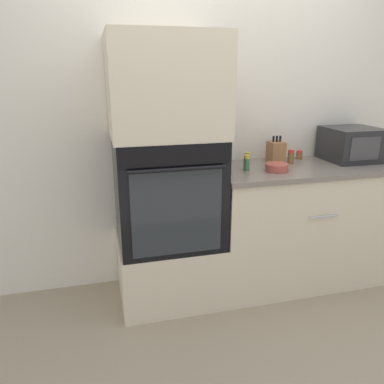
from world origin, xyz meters
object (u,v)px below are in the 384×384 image
at_px(knife_block, 276,152).
at_px(wall_oven, 168,191).
at_px(condiment_jar_near, 299,155).
at_px(condiment_jar_far, 247,163).
at_px(condiment_jar_mid, 247,157).
at_px(microwave, 352,144).
at_px(bowl, 277,167).
at_px(condiment_jar_back, 291,157).

bearing_deg(knife_block, wall_oven, -170.46).
height_order(condiment_jar_near, condiment_jar_far, condiment_jar_far).
distance_m(wall_oven, condiment_jar_near, 1.14).
distance_m(knife_block, condiment_jar_mid, 0.22).
distance_m(wall_oven, microwave, 1.51).
relative_size(microwave, knife_block, 1.93).
bearing_deg(condiment_jar_far, bowl, -19.26).
bearing_deg(condiment_jar_mid, microwave, -9.01).
bearing_deg(condiment_jar_near, bowl, -139.14).
height_order(bowl, condiment_jar_mid, condiment_jar_mid).
distance_m(condiment_jar_near, condiment_jar_far, 0.59).
height_order(wall_oven, microwave, wall_oven).
relative_size(microwave, condiment_jar_far, 3.62).
relative_size(wall_oven, microwave, 1.87).
xyz_separation_m(wall_oven, microwave, (1.49, 0.08, 0.24)).
distance_m(wall_oven, knife_block, 0.91).
bearing_deg(bowl, wall_oven, 173.48).
xyz_separation_m(bowl, condiment_jar_far, (-0.20, 0.07, 0.03)).
xyz_separation_m(microwave, condiment_jar_mid, (-0.82, 0.13, -0.09)).
height_order(knife_block, bowl, knife_block).
xyz_separation_m(condiment_jar_near, condiment_jar_back, (-0.14, -0.12, 0.02)).
bearing_deg(wall_oven, condiment_jar_back, 5.45).
xyz_separation_m(microwave, condiment_jar_back, (-0.51, 0.01, -0.08)).
relative_size(microwave, condiment_jar_mid, 5.07).
height_order(microwave, knife_block, microwave).
xyz_separation_m(condiment_jar_mid, condiment_jar_far, (-0.10, -0.23, 0.02)).
distance_m(knife_block, bowl, 0.26).
xyz_separation_m(bowl, condiment_jar_back, (0.21, 0.18, 0.02)).
bearing_deg(condiment_jar_back, wall_oven, -174.55).
distance_m(bowl, condiment_jar_back, 0.27).
bearing_deg(knife_block, condiment_jar_far, -151.85).
xyz_separation_m(condiment_jar_mid, condiment_jar_back, (0.30, -0.12, 0.01)).
distance_m(microwave, condiment_jar_mid, 0.83).
height_order(bowl, condiment_jar_far, condiment_jar_far).
height_order(microwave, bowl, microwave).
distance_m(condiment_jar_near, condiment_jar_back, 0.19).
relative_size(bowl, condiment_jar_far, 1.47).
xyz_separation_m(wall_oven, condiment_jar_far, (0.57, -0.02, 0.17)).
bearing_deg(bowl, knife_block, 65.40).
bearing_deg(condiment_jar_back, bowl, -138.89).
distance_m(bowl, condiment_jar_far, 0.21).
bearing_deg(condiment_jar_near, wall_oven, -169.15).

